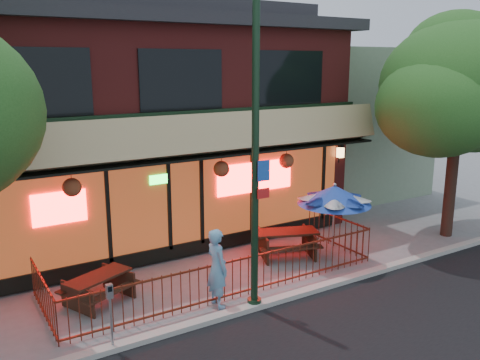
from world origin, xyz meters
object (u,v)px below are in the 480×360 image
object	(u,v)px
street_tree_right	(459,79)
street_light	(255,172)
pedestrian	(217,268)
picnic_table_right	(286,239)
picnic_table_left	(99,285)
patio_umbrella	(334,195)
parking_meter_near	(110,306)

from	to	relation	value
street_tree_right	street_light	bearing A→B (deg)	-172.99
pedestrian	picnic_table_right	bearing A→B (deg)	-64.84
picnic_table_left	pedestrian	size ratio (longest dim) A/B	1.03
patio_umbrella	pedestrian	bearing A→B (deg)	-171.45
picnic_table_right	street_light	bearing A→B (deg)	-139.23
picnic_table_left	patio_umbrella	bearing A→B (deg)	-9.00
picnic_table_left	patio_umbrella	world-z (taller)	patio_umbrella
street_tree_right	picnic_table_left	bearing A→B (deg)	174.26
picnic_table_left	pedestrian	world-z (taller)	pedestrian
parking_meter_near	picnic_table_right	bearing A→B (deg)	20.93
street_light	patio_umbrella	bearing A→B (deg)	18.48
street_tree_right	pedestrian	bearing A→B (deg)	-176.82
street_light	pedestrian	distance (m)	2.38
picnic_table_right	patio_umbrella	xyz separation A→B (m)	(0.81, -1.05, 1.45)
street_light	picnic_table_right	world-z (taller)	street_light
parking_meter_near	picnic_table_left	bearing A→B (deg)	80.12
patio_umbrella	parking_meter_near	size ratio (longest dim) A/B	1.65
picnic_table_left	parking_meter_near	world-z (taller)	parking_meter_near
street_tree_right	patio_umbrella	distance (m)	5.62
street_tree_right	pedestrian	distance (m)	9.63
street_light	pedestrian	size ratio (longest dim) A/B	3.80
street_light	street_tree_right	world-z (taller)	street_tree_right
street_tree_right	pedestrian	world-z (taller)	street_tree_right
picnic_table_right	patio_umbrella	world-z (taller)	patio_umbrella
street_tree_right	picnic_table_right	xyz separation A→B (m)	(-5.55, 1.16, -4.46)
picnic_table_left	picnic_table_right	xyz separation A→B (m)	(5.45, 0.06, 0.06)
street_tree_right	patio_umbrella	xyz separation A→B (m)	(-4.74, 0.11, -3.01)
picnic_table_right	patio_umbrella	bearing A→B (deg)	-52.46
picnic_table_right	parking_meter_near	distance (m)	6.25
street_light	picnic_table_left	world-z (taller)	street_light
picnic_table_right	parking_meter_near	size ratio (longest dim) A/B	1.55
street_light	picnic_table_right	size ratio (longest dim) A/B	3.26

